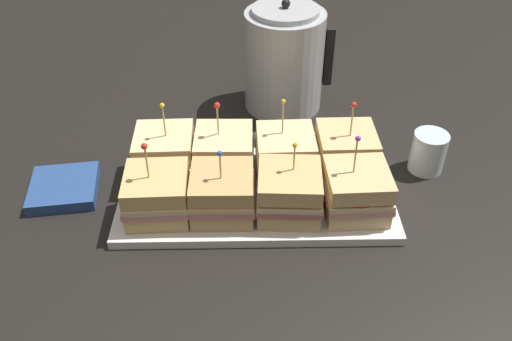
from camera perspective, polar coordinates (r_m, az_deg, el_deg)
ground_plane at (r=1.08m, az=0.00°, el=-2.73°), size 6.00×6.00×0.00m
serving_platter at (r=1.08m, az=0.00°, el=-2.37°), size 0.53×0.28×0.02m
sandwich_front_far_left at (r=1.01m, az=-10.35°, el=-2.50°), size 0.12×0.12×0.16m
sandwich_front_center_left at (r=1.00m, az=-3.57°, el=-2.41°), size 0.12×0.12×0.15m
sandwich_front_center_right at (r=1.00m, az=3.52°, el=-2.33°), size 0.13×0.13×0.15m
sandwich_front_far_right at (r=1.02m, az=10.50°, el=-2.18°), size 0.12×0.12×0.17m
sandwich_back_far_left at (r=1.11m, az=-9.57°, el=1.78°), size 0.12×0.12×0.16m
sandwich_back_center_left at (r=1.09m, az=-3.38°, el=1.81°), size 0.12×0.12×0.16m
sandwich_back_center_right at (r=1.10m, az=3.11°, el=1.86°), size 0.12×0.12×0.16m
sandwich_back_far_right at (r=1.11m, az=9.43°, el=1.98°), size 0.12×0.12×0.17m
kettle_steel at (r=1.31m, az=2.99°, el=11.60°), size 0.21×0.19×0.27m
drinking_glass at (r=1.18m, az=17.68°, el=1.86°), size 0.07×0.07×0.09m
napkin_stack at (r=1.15m, az=-19.56°, el=-1.73°), size 0.15×0.15×0.02m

